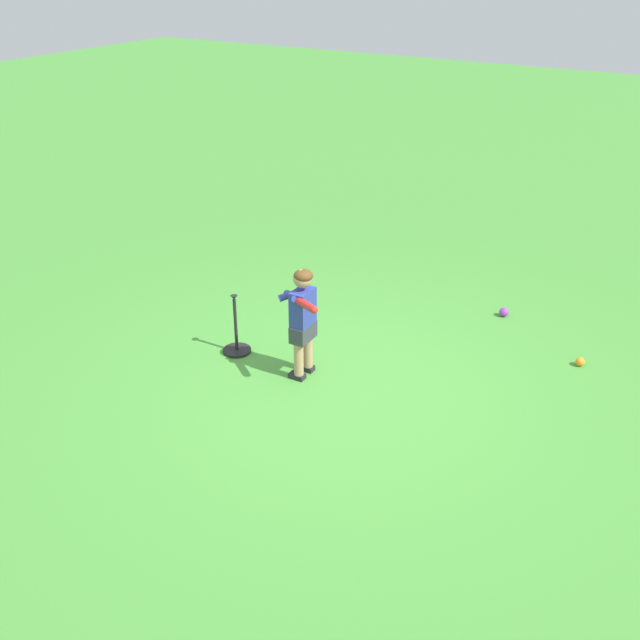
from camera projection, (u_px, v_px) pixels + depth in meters
The scene contains 5 objects.
ground_plane at pixel (344, 389), 6.84m from camera, with size 40.00×40.00×0.00m, color #479338.
child_batter at pixel (302, 314), 6.77m from camera, with size 0.56×0.46×1.08m.
play_ball_midfield at pixel (504, 312), 8.14m from camera, with size 0.10×0.10×0.10m, color purple.
play_ball_far_left at pixel (580, 362), 7.20m from camera, with size 0.09×0.09×0.09m, color orange.
batting_tee at pixel (237, 343), 7.42m from camera, with size 0.28×0.28×0.62m.
Camera 1 is at (2.82, -5.08, 3.68)m, focal length 41.97 mm.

